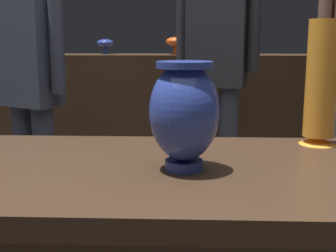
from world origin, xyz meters
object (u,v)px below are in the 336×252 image
(vase_centerpiece, at_px, (184,112))
(shelf_vase_far_right, at_px, (325,38))
(shelf_vase_left, at_px, (105,43))
(visitor_center_back, at_px, (217,57))
(shelf_vase_far_left, at_px, (35,45))
(shelf_vase_right, at_px, (249,43))
(shelf_vase_center, at_px, (175,42))
(visitor_near_left, at_px, (29,78))
(vase_tall_behind, at_px, (321,85))

(vase_centerpiece, distance_m, shelf_vase_far_right, 2.38)
(shelf_vase_left, height_order, visitor_center_back, visitor_center_back)
(shelf_vase_far_left, xyz_separation_m, visitor_center_back, (1.29, -0.78, -0.05))
(vase_centerpiece, xyz_separation_m, shelf_vase_right, (0.44, 2.19, 0.13))
(shelf_vase_far_right, distance_m, visitor_center_back, 1.03)
(shelf_vase_center, relative_size, shelf_vase_left, 1.09)
(shelf_vase_right, height_order, visitor_near_left, visitor_near_left)
(vase_centerpiece, relative_size, vase_tall_behind, 0.71)
(shelf_vase_far_left, height_order, shelf_vase_right, shelf_vase_far_left)
(shelf_vase_center, xyz_separation_m, visitor_near_left, (-0.71, -1.00, -0.17))
(shelf_vase_far_left, relative_size, visitor_near_left, 0.12)
(shelf_vase_far_left, relative_size, visitor_center_back, 0.11)
(shelf_vase_right, relative_size, visitor_center_back, 0.08)
(vase_centerpiece, bearing_deg, shelf_vase_far_left, 115.99)
(shelf_vase_right, bearing_deg, shelf_vase_left, 173.79)
(shelf_vase_center, distance_m, visitor_near_left, 1.24)
(vase_centerpiece, xyz_separation_m, shelf_vase_left, (-0.60, 2.30, 0.13))
(visitor_center_back, xyz_separation_m, visitor_near_left, (-0.96, -0.30, -0.09))
(vase_tall_behind, relative_size, shelf_vase_left, 2.85)
(shelf_vase_far_left, height_order, visitor_center_back, visitor_center_back)
(shelf_vase_far_right, relative_size, visitor_near_left, 0.16)
(visitor_center_back, bearing_deg, shelf_vase_left, -30.27)
(shelf_vase_far_left, bearing_deg, shelf_vase_right, -3.71)
(vase_tall_behind, bearing_deg, visitor_near_left, 141.23)
(vase_tall_behind, xyz_separation_m, shelf_vase_far_right, (0.58, 1.90, 0.13))
(shelf_vase_right, xyz_separation_m, shelf_vase_far_right, (0.52, -0.02, 0.03))
(shelf_vase_far_left, distance_m, shelf_vase_center, 1.04)
(shelf_vase_right, distance_m, shelf_vase_far_right, 0.52)
(shelf_vase_center, xyz_separation_m, shelf_vase_far_right, (1.04, -0.05, 0.03))
(vase_tall_behind, height_order, shelf_vase_far_left, shelf_vase_far_left)
(vase_centerpiece, height_order, visitor_center_back, visitor_center_back)
(vase_tall_behind, distance_m, visitor_near_left, 1.51)
(vase_centerpiece, relative_size, visitor_center_back, 0.15)
(shelf_vase_center, distance_m, visitor_center_back, 0.75)
(visitor_center_back, height_order, visitor_near_left, visitor_center_back)
(shelf_vase_left, xyz_separation_m, visitor_near_left, (-0.19, -1.09, -0.16))
(shelf_vase_center, xyz_separation_m, shelf_vase_left, (-0.52, 0.08, -0.01))
(visitor_near_left, bearing_deg, shelf_vase_far_right, -123.00)
(vase_centerpiece, height_order, shelf_vase_far_left, shelf_vase_far_left)
(shelf_vase_center, bearing_deg, vase_tall_behind, -76.69)
(shelf_vase_far_left, distance_m, visitor_center_back, 1.51)
(visitor_center_back, bearing_deg, shelf_vase_center, -55.02)
(shelf_vase_right, bearing_deg, vase_tall_behind, -91.79)
(vase_tall_behind, distance_m, shelf_vase_far_left, 2.52)
(visitor_center_back, bearing_deg, shelf_vase_far_left, -15.63)
(vase_centerpiece, distance_m, shelf_vase_far_left, 2.55)
(shelf_vase_far_left, bearing_deg, visitor_near_left, -73.08)
(shelf_vase_right, xyz_separation_m, visitor_center_back, (-0.27, -0.68, -0.07))
(shelf_vase_right, distance_m, visitor_near_left, 1.58)
(visitor_center_back, bearing_deg, visitor_near_left, 32.72)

